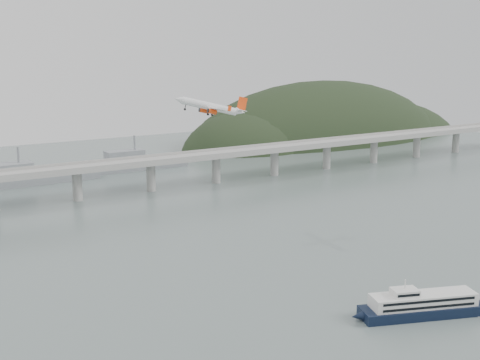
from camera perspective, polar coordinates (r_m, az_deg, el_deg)
ground at (r=257.26m, az=6.56°, el=-10.06°), size 900.00×900.00×0.00m
bridge at (r=420.94m, az=-10.59°, el=1.03°), size 800.00×22.00×23.90m
headland at (r=685.77m, az=8.12°, el=2.17°), size 365.00×155.00×156.00m
ferry at (r=244.87m, az=15.94°, el=-10.65°), size 73.30×32.87×14.38m
airliner at (r=305.26m, az=-2.56°, el=6.51°), size 37.58×34.12×11.66m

